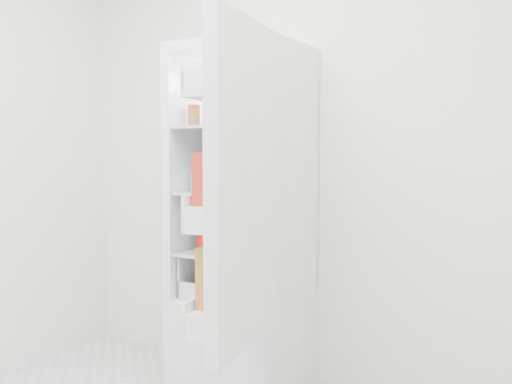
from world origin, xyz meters
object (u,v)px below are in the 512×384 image
Objects in this scene: red_cabbage at (257,237)px; fridge_door at (238,192)px; mushroom_bowl at (221,240)px; refrigerator at (248,264)px.

red_cabbage is 0.69m from fridge_door.
fridge_door is at bearing -50.65° from mushroom_bowl.
mushroom_bowl is (-0.26, 0.04, -0.04)m from red_cabbage.
fridge_door reaches higher than mushroom_bowl.
mushroom_bowl is 0.86m from fridge_door.
red_cabbage is at bearing -30.09° from refrigerator.
refrigerator reaches higher than red_cabbage.
refrigerator is 0.84m from fridge_door.
fridge_door is (0.35, -0.63, 0.43)m from refrigerator.
mushroom_bowl is 0.11× the size of fridge_door.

